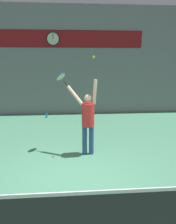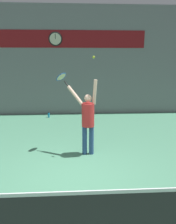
% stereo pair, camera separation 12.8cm
% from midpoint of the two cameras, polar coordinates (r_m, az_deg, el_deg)
% --- Properties ---
extents(ground_plane, '(18.00, 18.00, 0.00)m').
position_cam_midpoint_polar(ground_plane, '(4.91, -3.08, -17.98)').
color(ground_plane, '#4C8C6B').
extents(back_wall, '(18.00, 0.10, 5.00)m').
position_cam_midpoint_polar(back_wall, '(10.48, -3.49, 13.02)').
color(back_wall, slate).
rests_on(back_wall, ground_plane).
extents(sponsor_banner, '(6.60, 0.02, 0.77)m').
position_cam_midpoint_polar(sponsor_banner, '(10.46, -3.58, 18.50)').
color(sponsor_banner, maroon).
extents(scoreboard_clock, '(0.63, 0.06, 0.63)m').
position_cam_midpoint_polar(scoreboard_clock, '(10.47, -8.15, 18.39)').
color(scoreboard_clock, beige).
extents(court_net, '(6.47, 0.07, 1.06)m').
position_cam_midpoint_polar(court_net, '(3.17, -2.97, -26.90)').
color(court_net, '#333333').
rests_on(court_net, ground_plane).
extents(tennis_player, '(0.83, 0.53, 2.07)m').
position_cam_midpoint_polar(tennis_player, '(5.88, 0.55, -1.55)').
color(tennis_player, '#2D4C7F').
rests_on(tennis_player, ground_plane).
extents(tennis_racket, '(0.41, 0.40, 0.38)m').
position_cam_midpoint_polar(tennis_racket, '(6.14, -6.30, 8.98)').
color(tennis_racket, black).
extents(tennis_ball, '(0.07, 0.07, 0.07)m').
position_cam_midpoint_polar(tennis_ball, '(5.67, 2.15, 14.13)').
color(tennis_ball, '#CCDB2D').
extents(water_bottle, '(0.08, 0.08, 0.26)m').
position_cam_midpoint_polar(water_bottle, '(10.14, -9.86, -0.77)').
color(water_bottle, '#198CCC').
rests_on(water_bottle, ground_plane).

